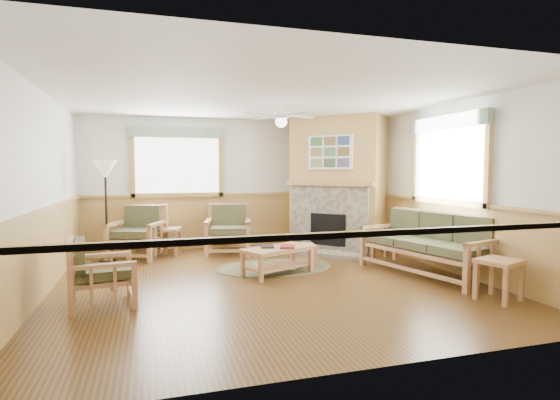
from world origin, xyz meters
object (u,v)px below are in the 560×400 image
object	(u,v)px
sofa	(426,244)
armchair_back_right	(228,229)
armchair_left	(102,272)
coffee_table	(278,261)
floor_lamp_right	(369,217)
floor_lamp_left	(106,211)
end_table_sofa	(499,280)
armchair_back_left	(137,232)
end_table_chairs	(168,241)
footstool	(302,256)

from	to	relation	value
sofa	armchair_back_right	bearing A→B (deg)	-148.08
armchair_left	coffee_table	world-z (taller)	armchair_left
coffee_table	floor_lamp_right	world-z (taller)	floor_lamp_right
floor_lamp_left	armchair_back_right	bearing A→B (deg)	3.21
armchair_back_right	end_table_sofa	xyz separation A→B (m)	(2.74, -4.01, -0.22)
armchair_back_right	armchair_left	xyz separation A→B (m)	(-2.03, -2.80, -0.06)
floor_lamp_left	armchair_left	bearing A→B (deg)	-86.14
armchair_back_left	coffee_table	size ratio (longest dim) A/B	0.90
coffee_table	end_table_chairs	distance (m)	2.67
end_table_chairs	footstool	size ratio (longest dim) A/B	1.18
footstool	armchair_back_left	bearing A→B (deg)	149.46
armchair_left	end_table_chairs	xyz separation A→B (m)	(0.88, 3.03, -0.15)
sofa	floor_lamp_left	size ratio (longest dim) A/B	1.16
floor_lamp_left	floor_lamp_right	distance (m)	4.85
sofa	end_table_sofa	size ratio (longest dim) A/B	4.01
coffee_table	end_table_chairs	world-z (taller)	end_table_chairs
armchair_back_left	floor_lamp_right	xyz separation A→B (m)	(4.27, -0.96, 0.25)
sofa	end_table_sofa	world-z (taller)	sofa
sofa	armchair_left	world-z (taller)	sofa
armchair_back_right	floor_lamp_left	size ratio (longest dim) A/B	0.52
sofa	floor_lamp_right	world-z (taller)	floor_lamp_right
end_table_chairs	end_table_sofa	bearing A→B (deg)	-47.46
floor_lamp_left	end_table_chairs	bearing A→B (deg)	18.12
end_table_chairs	armchair_back_left	bearing A→B (deg)	-161.58
armchair_back_left	end_table_sofa	distance (m)	6.02
sofa	floor_lamp_left	distance (m)	5.49
floor_lamp_right	floor_lamp_left	bearing A→B (deg)	170.54
end_table_sofa	floor_lamp_right	distance (m)	3.13
coffee_table	end_table_chairs	xyz separation A→B (m)	(-1.59, 2.15, 0.04)
armchair_left	end_table_chairs	world-z (taller)	armchair_left
armchair_left	coffee_table	xyz separation A→B (m)	(2.47, 0.88, -0.20)
armchair_back_right	footstool	xyz separation A→B (m)	(0.99, -1.54, -0.29)
floor_lamp_left	end_table_sofa	bearing A→B (deg)	-38.13
end_table_sofa	floor_lamp_right	world-z (taller)	floor_lamp_right
armchair_back_right	coffee_table	bearing A→B (deg)	-63.81
armchair_back_right	armchair_left	world-z (taller)	armchair_back_right
armchair_back_left	floor_lamp_right	bearing A→B (deg)	9.78
armchair_left	footstool	bearing A→B (deg)	-75.02
armchair_back_right	floor_lamp_right	world-z (taller)	floor_lamp_right
armchair_back_left	footstool	world-z (taller)	armchair_back_left
footstool	floor_lamp_left	xyz separation A→B (m)	(-3.19, 1.42, 0.72)
end_table_chairs	coffee_table	bearing A→B (deg)	-53.56
footstool	end_table_chairs	bearing A→B (deg)	140.28
coffee_table	end_table_sofa	size ratio (longest dim) A/B	2.05
sofa	end_table_chairs	size ratio (longest dim) A/B	4.06
armchair_back_right	end_table_sofa	bearing A→B (deg)	-42.44
footstool	coffee_table	bearing A→B (deg)	-144.75
end_table_sofa	footstool	bearing A→B (deg)	125.47
armchair_back_right	floor_lamp_left	world-z (taller)	floor_lamp_left
footstool	floor_lamp_left	world-z (taller)	floor_lamp_left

